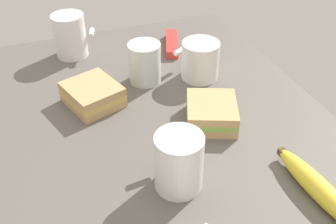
# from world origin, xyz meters

# --- Properties ---
(tabletop) EXTENTS (0.90, 0.64, 0.02)m
(tabletop) POSITION_xyz_m (0.00, 0.00, 0.01)
(tabletop) COLOR #5B5651
(tabletop) RESTS_ON ground
(coffee_mug_black) EXTENTS (0.11, 0.09, 0.09)m
(coffee_mug_black) POSITION_xyz_m (-0.14, 0.13, 0.06)
(coffee_mug_black) COLOR white
(coffee_mug_black) RESTS_ON tabletop
(coffee_mug_milky) EXTENTS (0.10, 0.08, 0.10)m
(coffee_mug_milky) POSITION_xyz_m (0.15, -0.04, 0.07)
(coffee_mug_milky) COLOR white
(coffee_mug_milky) RESTS_ON tabletop
(coffee_mug_spare) EXTENTS (0.08, 0.10, 0.10)m
(coffee_mug_spare) POSITION_xyz_m (-0.34, -0.13, 0.07)
(coffee_mug_spare) COLOR white
(coffee_mug_spare) RESTS_ON tabletop
(sandwich_main) EXTENTS (0.13, 0.13, 0.04)m
(sandwich_main) POSITION_xyz_m (0.02, 0.08, 0.04)
(sandwich_main) COLOR tan
(sandwich_main) RESTS_ON tabletop
(sandwich_side) EXTENTS (0.13, 0.13, 0.04)m
(sandwich_side) POSITION_xyz_m (-0.12, -0.12, 0.04)
(sandwich_side) COLOR tan
(sandwich_side) RESTS_ON tabletop
(glass_of_milk) EXTENTS (0.07, 0.07, 0.09)m
(glass_of_milk) POSITION_xyz_m (-0.17, 0.01, 0.06)
(glass_of_milk) COLOR silver
(glass_of_milk) RESTS_ON tabletop
(banana) EXTENTS (0.20, 0.05, 0.03)m
(banana) POSITION_xyz_m (0.25, 0.16, 0.04)
(banana) COLOR yellow
(banana) RESTS_ON tabletop
(snack_bar) EXTENTS (0.13, 0.07, 0.02)m
(snack_bar) POSITION_xyz_m (-0.30, 0.12, 0.03)
(snack_bar) COLOR red
(snack_bar) RESTS_ON tabletop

